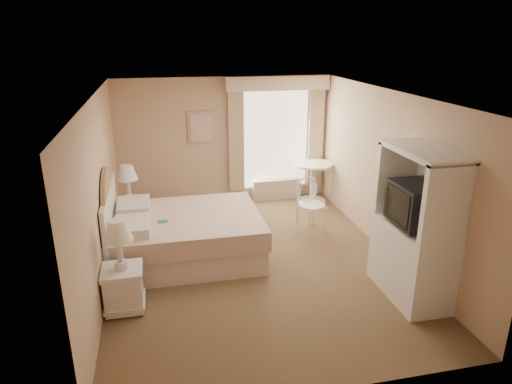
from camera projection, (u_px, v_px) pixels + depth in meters
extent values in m
cube|color=brown|center=(254.00, 261.00, 6.93)|extent=(4.20, 5.50, 0.01)
cube|color=silver|center=(253.00, 95.00, 6.10)|extent=(4.20, 5.50, 0.01)
cube|color=tan|center=(224.00, 141.00, 9.05)|extent=(4.20, 0.01, 2.50)
cube|color=tan|center=(320.00, 280.00, 3.98)|extent=(4.20, 0.01, 2.50)
cube|color=tan|center=(100.00, 194.00, 6.09)|extent=(0.01, 5.50, 2.50)
cube|color=tan|center=(388.00, 174.00, 6.94)|extent=(0.01, 5.50, 2.50)
cube|color=white|center=(276.00, 139.00, 9.23)|extent=(1.30, 0.02, 2.00)
cube|color=tan|center=(236.00, 141.00, 9.02)|extent=(0.30, 0.08, 2.05)
cube|color=tan|center=(316.00, 137.00, 9.36)|extent=(0.30, 0.08, 2.05)
cube|color=#DDAD8F|center=(278.00, 83.00, 8.78)|extent=(2.05, 0.20, 0.28)
cube|color=beige|center=(276.00, 189.00, 9.50)|extent=(1.00, 0.22, 0.42)
cube|color=tan|center=(201.00, 127.00, 8.83)|extent=(0.52, 0.03, 0.62)
cube|color=beige|center=(201.00, 128.00, 8.81)|extent=(0.42, 0.02, 0.52)
cube|color=#DDAD8F|center=(185.00, 245.00, 7.02)|extent=(2.24, 1.70, 0.38)
cube|color=beige|center=(184.00, 225.00, 6.90)|extent=(2.30, 1.77, 0.30)
cube|color=beige|center=(132.00, 227.00, 6.31)|extent=(0.48, 0.66, 0.15)
cube|color=beige|center=(134.00, 206.00, 7.06)|extent=(0.48, 0.66, 0.15)
cube|color=#23833D|center=(163.00, 221.00, 6.64)|extent=(0.14, 0.10, 0.01)
cube|color=silver|center=(111.00, 228.00, 6.67)|extent=(0.06, 1.81, 1.17)
cylinder|color=#A67B58|center=(111.00, 221.00, 6.64)|extent=(0.05, 1.60, 1.60)
cube|color=white|center=(124.00, 290.00, 5.66)|extent=(0.45, 0.45, 0.49)
cube|color=white|center=(122.00, 271.00, 5.57)|extent=(0.49, 0.49, 0.06)
cube|color=white|center=(125.00, 302.00, 5.72)|extent=(0.49, 0.49, 0.05)
cylinder|color=silver|center=(121.00, 265.00, 5.54)|extent=(0.16, 0.16, 0.10)
cylinder|color=silver|center=(120.00, 250.00, 5.48)|extent=(0.07, 0.07, 0.39)
cone|color=white|center=(117.00, 230.00, 5.39)|extent=(0.35, 0.35, 0.26)
cube|color=white|center=(131.00, 217.00, 7.93)|extent=(0.44, 0.44, 0.48)
cube|color=white|center=(130.00, 202.00, 7.84)|extent=(0.48, 0.48, 0.06)
cube|color=white|center=(132.00, 225.00, 7.98)|extent=(0.48, 0.48, 0.05)
cylinder|color=silver|center=(129.00, 198.00, 7.81)|extent=(0.15, 0.15, 0.10)
cylinder|color=silver|center=(128.00, 187.00, 7.75)|extent=(0.07, 0.07, 0.39)
cone|color=white|center=(127.00, 173.00, 7.66)|extent=(0.35, 0.35, 0.25)
cylinder|color=silver|center=(311.00, 201.00, 9.38)|extent=(0.58, 0.58, 0.03)
cylinder|color=silver|center=(312.00, 183.00, 9.25)|extent=(0.09, 0.09, 0.77)
cylinder|color=white|center=(313.00, 164.00, 9.12)|extent=(0.77, 0.77, 0.04)
cylinder|color=silver|center=(309.00, 224.00, 7.69)|extent=(0.03, 0.03, 0.47)
cylinder|color=silver|center=(326.00, 220.00, 7.87)|extent=(0.03, 0.03, 0.47)
cylinder|color=silver|center=(297.00, 217.00, 7.97)|extent=(0.03, 0.03, 0.47)
cylinder|color=silver|center=(313.00, 213.00, 8.15)|extent=(0.03, 0.03, 0.47)
cylinder|color=white|center=(312.00, 205.00, 7.84)|extent=(0.58, 0.58, 0.04)
torus|color=silver|center=(307.00, 189.00, 7.87)|extent=(0.46, 0.25, 0.45)
cylinder|color=silver|center=(298.00, 193.00, 7.83)|extent=(0.03, 0.03, 0.42)
cylinder|color=silver|center=(314.00, 190.00, 8.00)|extent=(0.03, 0.03, 0.42)
cube|color=white|center=(411.00, 261.00, 5.91)|extent=(0.60, 1.19, 0.98)
cube|color=white|center=(447.00, 206.00, 5.08)|extent=(0.60, 0.09, 0.98)
cube|color=white|center=(397.00, 177.00, 6.10)|extent=(0.60, 0.09, 0.98)
cube|color=white|center=(425.00, 151.00, 5.43)|extent=(0.60, 1.19, 0.07)
cube|color=white|center=(440.00, 188.00, 5.65)|extent=(0.04, 1.19, 0.98)
cube|color=black|center=(417.00, 204.00, 5.65)|extent=(0.52, 0.65, 0.52)
cube|color=black|center=(397.00, 206.00, 5.59)|extent=(0.02, 0.54, 0.43)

